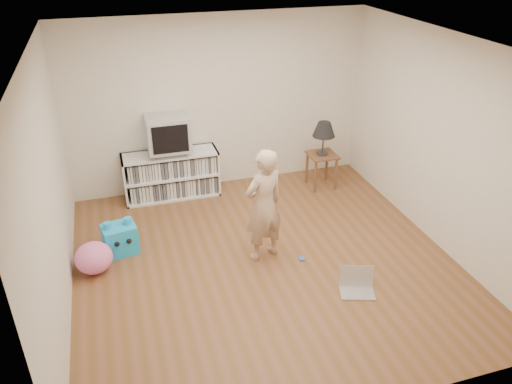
{
  "coord_description": "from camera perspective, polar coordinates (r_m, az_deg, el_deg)",
  "views": [
    {
      "loc": [
        -1.55,
        -4.73,
        3.65
      ],
      "look_at": [
        0.01,
        0.4,
        0.76
      ],
      "focal_mm": 35.0,
      "sensor_mm": 36.0,
      "label": 1
    }
  ],
  "objects": [
    {
      "name": "media_unit",
      "position": [
        7.57,
        -9.66,
        2.01
      ],
      "size": [
        1.4,
        0.45,
        0.7
      ],
      "color": "white",
      "rests_on": "ground"
    },
    {
      "name": "plush_blue",
      "position": [
        6.46,
        -15.27,
        -5.15
      ],
      "size": [
        0.45,
        0.4,
        0.46
      ],
      "rotation": [
        0.0,
        0.0,
        0.18
      ],
      "color": "#1BACFF",
      "rests_on": "ground"
    },
    {
      "name": "table_lamp",
      "position": [
        7.56,
        7.77,
        7.03
      ],
      "size": [
        0.34,
        0.34,
        0.52
      ],
      "color": "#333333",
      "rests_on": "side_table"
    },
    {
      "name": "ceiling",
      "position": [
        5.09,
        1.21,
        16.39
      ],
      "size": [
        4.5,
        4.5,
        0.01
      ],
      "primitive_type": "cube",
      "color": "white",
      "rests_on": "walls"
    },
    {
      "name": "plush_pink",
      "position": [
        6.22,
        -18.05,
        -7.17
      ],
      "size": [
        0.52,
        0.52,
        0.37
      ],
      "primitive_type": "ellipsoid",
      "rotation": [
        0.0,
        0.0,
        -0.2
      ],
      "color": "pink",
      "rests_on": "ground"
    },
    {
      "name": "dvd_deck",
      "position": [
        7.39,
        -9.88,
        4.63
      ],
      "size": [
        0.45,
        0.35,
        0.07
      ],
      "primitive_type": "cube",
      "color": "gray",
      "rests_on": "media_unit"
    },
    {
      "name": "side_table",
      "position": [
        7.76,
        7.52,
        3.42
      ],
      "size": [
        0.42,
        0.42,
        0.55
      ],
      "color": "brown",
      "rests_on": "ground"
    },
    {
      "name": "playing_cards",
      "position": [
        6.23,
        5.23,
        -7.57
      ],
      "size": [
        0.08,
        0.1,
        0.02
      ],
      "primitive_type": "cube",
      "rotation": [
        0.0,
        0.0,
        -0.15
      ],
      "color": "#4566B9",
      "rests_on": "ground"
    },
    {
      "name": "laptop",
      "position": [
        5.82,
        11.43,
        -10.31
      ],
      "size": [
        0.45,
        0.41,
        0.26
      ],
      "rotation": [
        0.0,
        0.0,
        -0.32
      ],
      "color": "silver",
      "rests_on": "ground"
    },
    {
      "name": "ground",
      "position": [
        6.17,
        0.97,
        -7.94
      ],
      "size": [
        4.5,
        4.5,
        0.0
      ],
      "primitive_type": "plane",
      "color": "brown",
      "rests_on": "ground"
    },
    {
      "name": "walls",
      "position": [
        5.51,
        1.07,
        3.04
      ],
      "size": [
        4.52,
        4.52,
        2.6
      ],
      "color": "silver",
      "rests_on": "ground"
    },
    {
      "name": "crt_tv",
      "position": [
        7.28,
        -10.06,
        6.68
      ],
      "size": [
        0.6,
        0.53,
        0.5
      ],
      "color": "#AEAEB3",
      "rests_on": "dvd_deck"
    },
    {
      "name": "person",
      "position": [
        5.88,
        0.89,
        -1.57
      ],
      "size": [
        0.61,
        0.5,
        1.44
      ],
      "primitive_type": "imported",
      "rotation": [
        0.0,
        0.0,
        3.47
      ],
      "color": "tan",
      "rests_on": "ground"
    }
  ]
}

